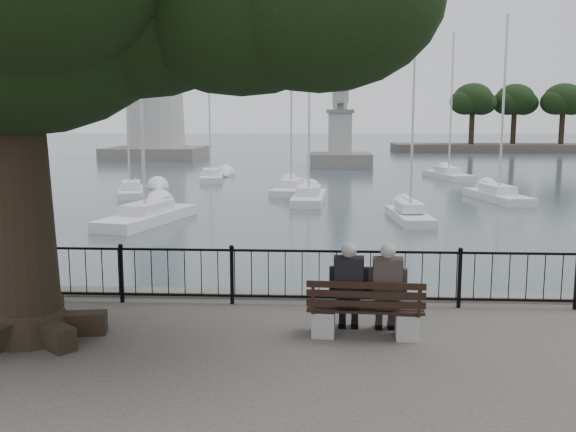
# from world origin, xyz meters

# --- Properties ---
(harbor) EXTENTS (260.00, 260.00, 1.20)m
(harbor) POSITION_xyz_m (0.00, 3.00, -0.50)
(harbor) COLOR #605C55
(harbor) RESTS_ON ground
(railing) EXTENTS (22.06, 0.06, 1.00)m
(railing) POSITION_xyz_m (0.00, 2.50, 0.56)
(railing) COLOR black
(railing) RESTS_ON ground
(bench) EXTENTS (1.77, 0.62, 0.92)m
(bench) POSITION_xyz_m (1.26, 0.85, 0.32)
(bench) COLOR gray
(bench) RESTS_ON ground
(person_left) EXTENTS (0.44, 0.74, 1.46)m
(person_left) POSITION_xyz_m (1.01, 0.96, 0.67)
(person_left) COLOR black
(person_left) RESTS_ON ground
(person_right) EXTENTS (0.44, 0.74, 1.46)m
(person_right) POSITION_xyz_m (1.58, 0.93, 0.67)
(person_right) COLOR #2B2522
(person_right) RESTS_ON ground
(lighthouse) EXTENTS (10.10, 10.10, 30.87)m
(lighthouse) POSITION_xyz_m (-18.00, 62.00, 12.02)
(lighthouse) COLOR #605C55
(lighthouse) RESTS_ON ground
(lion_monument) EXTENTS (5.68, 5.68, 8.46)m
(lion_monument) POSITION_xyz_m (2.00, 49.94, 1.10)
(lion_monument) COLOR #605C55
(lion_monument) RESTS_ON ground
(sailboat_a) EXTENTS (3.05, 6.30, 12.01)m
(sailboat_a) POSITION_xyz_m (-6.75, 17.58, -0.67)
(sailboat_a) COLOR silver
(sailboat_a) RESTS_ON ground
(sailboat_b) EXTENTS (1.79, 5.63, 12.79)m
(sailboat_b) POSITION_xyz_m (-0.17, 24.86, -0.63)
(sailboat_b) COLOR silver
(sailboat_b) RESTS_ON ground
(sailboat_c) EXTENTS (1.65, 4.77, 8.40)m
(sailboat_c) POSITION_xyz_m (4.28, 18.85, -0.72)
(sailboat_c) COLOR silver
(sailboat_c) RESTS_ON ground
(sailboat_d) EXTENTS (2.58, 5.83, 9.84)m
(sailboat_d) POSITION_xyz_m (9.90, 26.12, -0.71)
(sailboat_d) COLOR silver
(sailboat_d) RESTS_ON ground
(sailboat_e) EXTENTS (2.69, 5.19, 10.70)m
(sailboat_e) POSITION_xyz_m (-10.41, 27.39, -0.67)
(sailboat_e) COLOR silver
(sailboat_e) RESTS_ON ground
(sailboat_f) EXTENTS (2.28, 5.54, 10.19)m
(sailboat_f) POSITION_xyz_m (-1.30, 29.02, -0.69)
(sailboat_f) COLOR silver
(sailboat_f) RESTS_ON ground
(sailboat_g) EXTENTS (2.93, 6.19, 10.57)m
(sailboat_g) POSITION_xyz_m (9.71, 39.15, -0.70)
(sailboat_g) COLOR silver
(sailboat_g) RESTS_ON ground
(sailboat_h) EXTENTS (2.41, 5.67, 11.65)m
(sailboat_h) POSITION_xyz_m (-7.43, 36.73, -0.66)
(sailboat_h) COLOR silver
(sailboat_h) RESTS_ON ground
(far_shore) EXTENTS (30.00, 8.60, 9.18)m
(far_shore) POSITION_xyz_m (25.54, 79.46, 3.00)
(far_shore) COLOR #403B36
(far_shore) RESTS_ON ground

